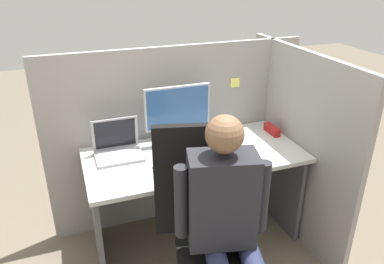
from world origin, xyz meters
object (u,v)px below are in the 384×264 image
(laptop, at_px, (118,149))
(person, at_px, (229,221))
(stapler, at_px, (272,130))
(office_chair, at_px, (207,229))
(coffee_mug, at_px, (224,131))
(paper_box, at_px, (178,138))
(carrot_toy, at_px, (194,164))
(monitor, at_px, (178,110))

(laptop, height_order, person, person)
(stapler, bearing_deg, office_chair, -139.07)
(person, distance_m, coffee_mug, 1.02)
(paper_box, height_order, stapler, paper_box)
(laptop, distance_m, office_chair, 0.84)
(carrot_toy, height_order, office_chair, office_chair)
(carrot_toy, relative_size, person, 0.09)
(stapler, height_order, office_chair, office_chair)
(monitor, xyz_separation_m, person, (-0.05, -0.97, -0.23))
(coffee_mug, bearing_deg, stapler, -10.59)
(coffee_mug, bearing_deg, paper_box, 175.34)
(person, bearing_deg, laptop, 113.55)
(office_chair, xyz_separation_m, person, (0.04, -0.17, 0.17))
(carrot_toy, distance_m, person, 0.59)
(monitor, relative_size, person, 0.36)
(stapler, relative_size, coffee_mug, 1.76)
(monitor, distance_m, office_chair, 0.90)
(laptop, distance_m, person, 0.99)
(laptop, xyz_separation_m, stapler, (1.16, -0.04, -0.02))
(monitor, relative_size, stapler, 2.78)
(laptop, distance_m, carrot_toy, 0.53)
(monitor, height_order, office_chair, office_chair)
(monitor, relative_size, coffee_mug, 4.90)
(stapler, height_order, coffee_mug, coffee_mug)
(office_chair, distance_m, person, 0.25)
(laptop, bearing_deg, person, -66.45)
(carrot_toy, relative_size, coffee_mug, 1.21)
(paper_box, height_order, laptop, laptop)
(office_chair, height_order, coffee_mug, office_chair)
(office_chair, xyz_separation_m, coffee_mug, (0.44, 0.77, 0.19))
(paper_box, relative_size, monitor, 0.60)
(stapler, distance_m, coffee_mug, 0.37)
(monitor, relative_size, carrot_toy, 4.05)
(person, bearing_deg, stapler, 48.74)
(monitor, xyz_separation_m, laptop, (-0.45, -0.06, -0.20))
(laptop, relative_size, stapler, 1.84)
(carrot_toy, xyz_separation_m, office_chair, (-0.07, -0.42, -0.17))
(monitor, height_order, laptop, monitor)
(paper_box, relative_size, laptop, 0.91)
(paper_box, distance_m, laptop, 0.45)
(office_chair, bearing_deg, carrot_toy, 80.36)
(paper_box, distance_m, coffee_mug, 0.35)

